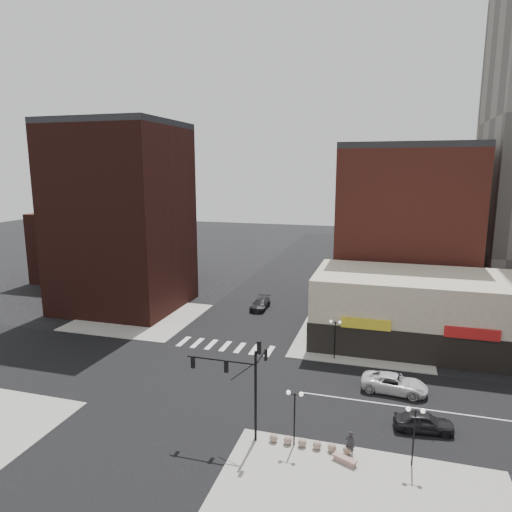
% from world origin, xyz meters
% --- Properties ---
extents(ground, '(240.00, 240.00, 0.00)m').
position_xyz_m(ground, '(0.00, 0.00, 0.00)').
color(ground, black).
rests_on(ground, ground).
extents(road_ew, '(200.00, 14.00, 0.02)m').
position_xyz_m(road_ew, '(0.00, 0.00, 0.01)').
color(road_ew, black).
rests_on(road_ew, ground).
extents(road_ns, '(14.00, 200.00, 0.02)m').
position_xyz_m(road_ns, '(0.00, 0.00, 0.01)').
color(road_ns, black).
rests_on(road_ns, ground).
extents(sidewalk_nw, '(15.00, 15.00, 0.12)m').
position_xyz_m(sidewalk_nw, '(-14.50, 14.50, 0.06)').
color(sidewalk_nw, gray).
rests_on(sidewalk_nw, ground).
extents(sidewalk_ne, '(15.00, 15.00, 0.12)m').
position_xyz_m(sidewalk_ne, '(14.50, 14.50, 0.06)').
color(sidewalk_ne, gray).
rests_on(sidewalk_ne, ground).
extents(building_nw, '(16.00, 15.00, 25.00)m').
position_xyz_m(building_nw, '(-19.00, 18.50, 12.50)').
color(building_nw, '#351510').
rests_on(building_nw, ground).
extents(building_nw_low, '(20.00, 18.00, 12.00)m').
position_xyz_m(building_nw_low, '(-32.00, 34.00, 6.00)').
color(building_nw_low, '#351510').
rests_on(building_nw_low, ground).
extents(building_ne_midrise, '(18.00, 15.00, 22.00)m').
position_xyz_m(building_ne_midrise, '(19.00, 29.50, 11.00)').
color(building_ne_midrise, maroon).
rests_on(building_ne_midrise, ground).
extents(building_ne_row, '(24.20, 12.20, 8.00)m').
position_xyz_m(building_ne_row, '(21.00, 15.00, 3.30)').
color(building_ne_row, beige).
rests_on(building_ne_row, ground).
extents(traffic_signal, '(5.59, 3.09, 7.77)m').
position_xyz_m(traffic_signal, '(7.24, -7.83, 4.96)').
color(traffic_signal, black).
rests_on(traffic_signal, ground).
extents(street_lamp_se_a, '(1.22, 0.32, 4.16)m').
position_xyz_m(street_lamp_se_a, '(11.00, -8.00, 3.29)').
color(street_lamp_se_a, black).
rests_on(street_lamp_se_a, sidewalk_se).
extents(street_lamp_se_b, '(1.22, 0.32, 4.16)m').
position_xyz_m(street_lamp_se_b, '(19.00, -8.00, 3.29)').
color(street_lamp_se_b, black).
rests_on(street_lamp_se_b, sidewalk_se).
extents(street_lamp_ne, '(1.22, 0.32, 4.16)m').
position_xyz_m(street_lamp_ne, '(12.00, 8.00, 3.29)').
color(street_lamp_ne, black).
rests_on(street_lamp_ne, sidewalk_ne).
extents(bollard_row, '(5.86, 0.61, 0.61)m').
position_xyz_m(bollard_row, '(12.12, -8.00, 0.42)').
color(bollard_row, '#89715F').
rests_on(bollard_row, sidewalk_se).
extents(white_suv, '(5.92, 3.13, 1.58)m').
position_xyz_m(white_suv, '(17.95, 2.50, 0.79)').
color(white_suv, silver).
rests_on(white_suv, ground).
extents(dark_sedan_east, '(4.54, 2.21, 1.49)m').
position_xyz_m(dark_sedan_east, '(20.02, -3.32, 0.75)').
color(dark_sedan_east, black).
rests_on(dark_sedan_east, ground).
extents(dark_sedan_north, '(2.14, 5.14, 1.48)m').
position_xyz_m(dark_sedan_north, '(-0.05, 22.51, 0.74)').
color(dark_sedan_north, black).
rests_on(dark_sedan_north, ground).
extents(pedestrian, '(0.71, 0.54, 1.77)m').
position_xyz_m(pedestrian, '(14.92, -8.00, 1.01)').
color(pedestrian, '#232126').
rests_on(pedestrian, sidewalk_se).
extents(stone_bench, '(1.75, 1.17, 0.39)m').
position_xyz_m(stone_bench, '(14.68, -9.00, 0.33)').
color(stone_bench, gray).
rests_on(stone_bench, sidewalk_se).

